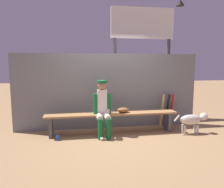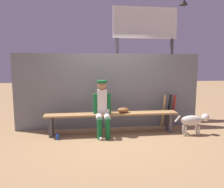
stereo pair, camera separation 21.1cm
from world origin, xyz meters
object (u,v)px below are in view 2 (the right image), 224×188
(bat_wood_tan, at_px, (163,111))
(cup_on_bench, at_px, (108,111))
(baseball_glove, at_px, (123,110))
(baseball, at_px, (101,139))
(bat_aluminum_black, at_px, (169,111))
(scoreboard, at_px, (147,36))
(dugout_bench, at_px, (112,117))
(dog, at_px, (194,121))
(player_seated, at_px, (103,106))
(bat_aluminum_red, at_px, (173,111))
(cup_on_ground, at_px, (58,137))

(bat_wood_tan, relative_size, cup_on_bench, 7.89)
(baseball_glove, bearing_deg, baseball, -141.93)
(bat_aluminum_black, bearing_deg, scoreboard, 107.18)
(baseball, relative_size, cup_on_bench, 0.67)
(dugout_bench, relative_size, dog, 3.68)
(cup_on_bench, bearing_deg, dog, -7.99)
(player_seated, height_order, dog, player_seated)
(bat_aluminum_red, xyz_separation_m, baseball, (-1.98, -0.84, -0.39))
(bat_aluminum_black, xyz_separation_m, cup_on_ground, (-2.78, -0.64, -0.37))
(bat_aluminum_red, height_order, baseball, bat_aluminum_red)
(scoreboard, relative_size, dog, 4.17)
(baseball_glove, height_order, cup_on_ground, baseball_glove)
(baseball_glove, xyz_separation_m, baseball, (-0.57, -0.45, -0.52))
(baseball, bearing_deg, player_seated, 78.53)
(cup_on_ground, distance_m, scoreboard, 3.83)
(player_seated, bearing_deg, dugout_bench, 25.51)
(cup_on_bench, height_order, scoreboard, scoreboard)
(player_seated, height_order, cup_on_bench, player_seated)
(player_seated, relative_size, bat_wood_tan, 1.46)
(dog, bearing_deg, bat_aluminum_black, 114.82)
(dog, bearing_deg, player_seated, 173.87)
(baseball, height_order, scoreboard, scoreboard)
(bat_wood_tan, distance_m, baseball, 1.90)
(player_seated, distance_m, dog, 2.15)
(bat_aluminum_red, bearing_deg, cup_on_bench, -165.67)
(dugout_bench, height_order, baseball_glove, baseball_glove)
(bat_aluminum_black, relative_size, baseball, 11.67)
(dugout_bench, bearing_deg, dog, -10.21)
(cup_on_ground, relative_size, dog, 0.13)
(dugout_bench, relative_size, bat_aluminum_red, 3.67)
(baseball_glove, relative_size, baseball, 3.78)
(cup_on_bench, bearing_deg, baseball_glove, 9.04)
(scoreboard, bearing_deg, baseball_glove, -124.11)
(cup_on_ground, relative_size, cup_on_bench, 1.00)
(dugout_bench, height_order, bat_aluminum_black, bat_aluminum_black)
(bat_aluminum_black, distance_m, scoreboard, 2.30)
(bat_wood_tan, xyz_separation_m, dog, (0.48, -0.67, -0.10))
(dugout_bench, height_order, baseball, dugout_bench)
(bat_wood_tan, relative_size, baseball, 11.72)
(baseball_glove, relative_size, bat_aluminum_red, 0.33)
(player_seated, distance_m, baseball_glove, 0.53)
(dugout_bench, bearing_deg, bat_wood_tan, 13.58)
(scoreboard, bearing_deg, dog, -69.63)
(dugout_bench, xyz_separation_m, cup_on_bench, (-0.11, -0.06, 0.15))
(bat_wood_tan, height_order, cup_on_bench, bat_wood_tan)
(bat_aluminum_black, bearing_deg, player_seated, -164.87)
(cup_on_bench, bearing_deg, dugout_bench, 29.38)
(cup_on_bench, bearing_deg, cup_on_ground, -169.57)
(dugout_bench, bearing_deg, bat_aluminum_red, 13.28)
(bat_wood_tan, relative_size, bat_aluminum_black, 1.00)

